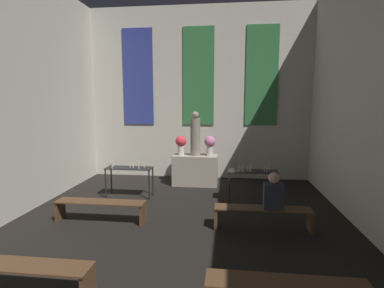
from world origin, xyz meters
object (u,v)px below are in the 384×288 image
at_px(statue, 195,135).
at_px(pew_second_left, 20,273).
at_px(flower_vase_left, 181,143).
at_px(person_seated, 274,193).
at_px(candle_rack_left, 129,172).
at_px(candle_rack_right, 253,175).
at_px(altar, 195,170).
at_px(flower_vase_right, 210,144).
at_px(pew_back_left, 101,207).
at_px(pew_back_right, 263,214).

xyz_separation_m(statue, pew_second_left, (-1.60, -5.33, -1.15)).
height_order(flower_vase_left, person_seated, flower_vase_left).
distance_m(candle_rack_left, candle_rack_right, 3.09).
relative_size(altar, flower_vase_right, 2.27).
height_order(statue, pew_second_left, statue).
bearing_deg(person_seated, candle_rack_right, 98.65).
distance_m(candle_rack_left, pew_back_left, 1.68).
distance_m(statue, pew_back_left, 3.56).
height_order(statue, flower_vase_right, statue).
relative_size(altar, candle_rack_right, 1.09).
relative_size(candle_rack_left, candle_rack_right, 1.00).
height_order(candle_rack_left, person_seated, person_seated).
bearing_deg(pew_back_left, altar, 61.57).
bearing_deg(candle_rack_right, pew_back_right, -87.84).
relative_size(statue, flower_vase_right, 2.23).
height_order(candle_rack_right, pew_back_left, candle_rack_right).
height_order(candle_rack_right, pew_second_left, candle_rack_right).
distance_m(altar, pew_back_left, 3.37).
distance_m(flower_vase_left, flower_vase_right, 0.84).
xyz_separation_m(altar, candle_rack_right, (1.54, -1.32, 0.22)).
height_order(flower_vase_left, pew_back_left, flower_vase_left).
height_order(candle_rack_right, person_seated, person_seated).
relative_size(flower_vase_right, candle_rack_right, 0.48).
xyz_separation_m(statue, candle_rack_right, (1.54, -1.32, -0.81)).
bearing_deg(flower_vase_left, candle_rack_left, -130.54).
relative_size(flower_vase_right, pew_back_right, 0.31).
bearing_deg(candle_rack_right, flower_vase_left, 146.03).
height_order(altar, pew_back_right, altar).
bearing_deg(pew_back_left, pew_back_right, 0.00).
bearing_deg(candle_rack_left, pew_back_right, -27.56).
relative_size(flower_vase_left, flower_vase_right, 1.00).
bearing_deg(person_seated, pew_second_left, -145.08).
relative_size(pew_second_left, pew_back_right, 1.00).
relative_size(candle_rack_left, person_seated, 1.71).
height_order(altar, candle_rack_left, candle_rack_left).
distance_m(altar, pew_second_left, 5.57).
bearing_deg(person_seated, flower_vase_right, 114.85).
height_order(pew_back_left, person_seated, person_seated).
bearing_deg(flower_vase_right, flower_vase_left, 180.00).
relative_size(statue, pew_back_left, 0.70).
bearing_deg(candle_rack_left, pew_second_left, -90.81).
xyz_separation_m(altar, pew_back_left, (-1.60, -2.96, -0.13)).
bearing_deg(altar, flower_vase_right, -0.00).
distance_m(altar, flower_vase_right, 0.89).
height_order(flower_vase_right, candle_rack_left, flower_vase_right).
distance_m(flower_vase_right, pew_back_right, 3.32).
bearing_deg(flower_vase_right, altar, 180.00).
bearing_deg(person_seated, pew_back_left, 180.00).
bearing_deg(statue, candle_rack_left, -139.57).
bearing_deg(pew_back_left, candle_rack_right, 27.54).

